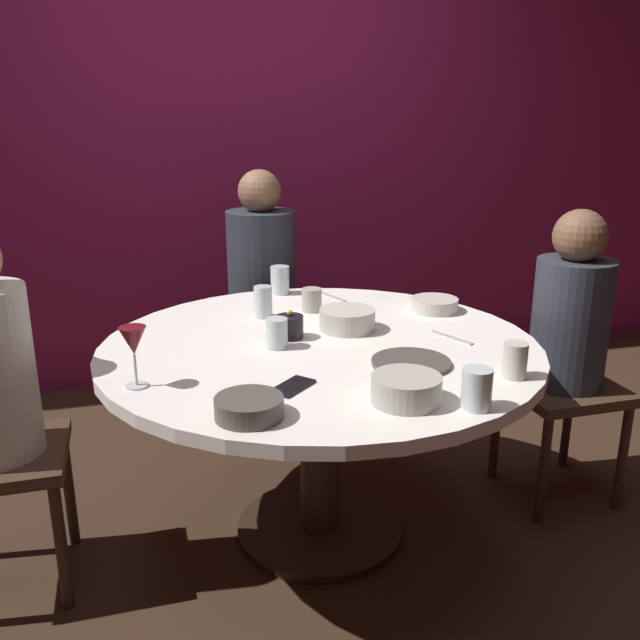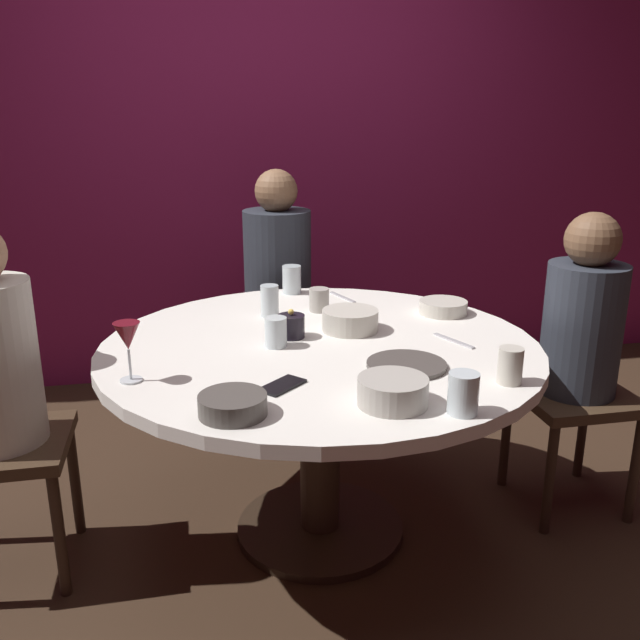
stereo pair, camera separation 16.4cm
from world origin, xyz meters
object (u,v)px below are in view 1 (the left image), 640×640
at_px(dinner_plate, 411,362).
at_px(bowl_salad_center, 406,389).
at_px(bowl_sauce_side, 249,407).
at_px(cup_center_front, 280,280).
at_px(candle_holder, 290,327).
at_px(bowl_serving_large, 347,320).
at_px(dining_table, 320,380).
at_px(cup_by_left_diner, 263,302).
at_px(cup_near_candle, 515,360).
at_px(cell_phone, 292,386).
at_px(cup_far_edge, 277,333).
at_px(cup_beside_wine, 312,300).
at_px(cup_by_right_diner, 477,389).
at_px(bowl_small_white, 434,305).
at_px(seated_diner_back, 262,271).
at_px(seated_diner_right, 570,325).
at_px(wine_glass, 133,343).

distance_m(dinner_plate, bowl_salad_center, 0.28).
bearing_deg(bowl_sauce_side, cup_center_front, 73.64).
height_order(candle_holder, bowl_serving_large, candle_holder).
height_order(dining_table, cup_by_left_diner, cup_by_left_diner).
bearing_deg(bowl_salad_center, candle_holder, 106.09).
bearing_deg(cup_near_candle, cell_phone, 171.09).
height_order(cup_far_edge, cup_beside_wine, cup_far_edge).
distance_m(cell_phone, cup_far_edge, 0.34).
distance_m(dining_table, cup_by_right_diner, 0.68).
xyz_separation_m(cup_by_right_diner, cup_beside_wine, (-0.18, 0.98, -0.01)).
relative_size(dinner_plate, bowl_small_white, 1.34).
bearing_deg(bowl_sauce_side, cup_by_left_diner, 76.33).
bearing_deg(bowl_salad_center, seated_diner_back, 93.32).
distance_m(bowl_serving_large, cup_by_right_diner, 0.73).
xyz_separation_m(bowl_sauce_side, cup_center_front, (0.34, 1.16, 0.03)).
bearing_deg(dinner_plate, cup_beside_wine, 102.44).
relative_size(cup_center_front, cup_far_edge, 1.19).
bearing_deg(candle_holder, seated_diner_right, -4.23).
height_order(bowl_serving_large, bowl_sauce_side, bowl_serving_large).
xyz_separation_m(dining_table, bowl_serving_large, (0.13, 0.11, 0.17)).
bearing_deg(bowl_sauce_side, seated_diner_right, 21.15).
bearing_deg(wine_glass, cell_phone, -17.00).
height_order(bowl_sauce_side, cup_beside_wine, cup_beside_wine).
distance_m(seated_diner_back, bowl_sauce_side, 1.54).
xyz_separation_m(cup_near_candle, cup_beside_wine, (-0.39, 0.82, -0.01)).
xyz_separation_m(dining_table, bowl_salad_center, (0.09, -0.52, 0.17)).
height_order(seated_diner_right, bowl_salad_center, seated_diner_right).
distance_m(seated_diner_right, dinner_plate, 0.80).
bearing_deg(seated_diner_right, dinner_plate, 19.65).
distance_m(seated_diner_right, cell_phone, 1.20).
bearing_deg(cup_by_left_diner, seated_diner_back, 79.44).
xyz_separation_m(seated_diner_back, wine_glass, (-0.60, -1.22, 0.11)).
distance_m(dining_table, seated_diner_back, 1.02).
height_order(wine_glass, bowl_small_white, wine_glass).
relative_size(cell_phone, bowl_small_white, 0.77).
relative_size(bowl_serving_large, bowl_small_white, 1.09).
xyz_separation_m(bowl_small_white, cup_far_edge, (-0.68, -0.25, 0.02)).
distance_m(dinner_plate, cell_phone, 0.40).
distance_m(cup_near_candle, cup_beside_wine, 0.90).
xyz_separation_m(dining_table, cell_phone, (-0.18, -0.35, 0.14)).
distance_m(seated_diner_back, cup_by_right_diner, 1.63).
height_order(bowl_salad_center, bowl_sauce_side, bowl_salad_center).
bearing_deg(bowl_salad_center, dining_table, 99.62).
bearing_deg(cell_phone, cup_near_candle, 39.23).
distance_m(dining_table, bowl_serving_large, 0.24).
xyz_separation_m(candle_holder, wine_glass, (-0.51, -0.30, 0.09)).
bearing_deg(bowl_small_white, cup_by_left_diner, 171.31).
xyz_separation_m(candle_holder, cup_by_right_diner, (0.33, -0.69, 0.01)).
height_order(dining_table, cup_far_edge, cup_far_edge).
bearing_deg(cup_beside_wine, cup_near_candle, -64.61).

